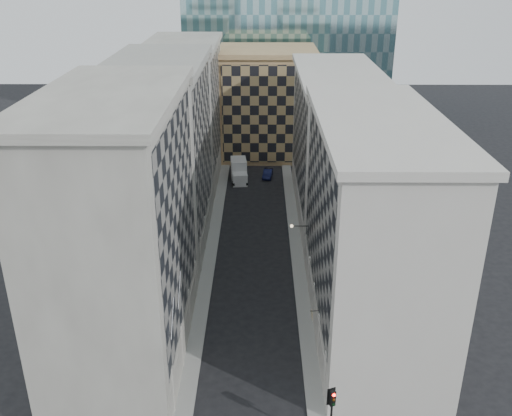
{
  "coord_description": "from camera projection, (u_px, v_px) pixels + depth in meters",
  "views": [
    {
      "loc": [
        0.71,
        -32.05,
        33.05
      ],
      "look_at": [
        0.38,
        14.19,
        12.66
      ],
      "focal_mm": 40.0,
      "sensor_mm": 36.0,
      "label": 1
    }
  ],
  "objects": [
    {
      "name": "bldg_left_b",
      "position": [
        163.0,
        155.0,
        68.36
      ],
      "size": [
        10.8,
        22.8,
        22.7
      ],
      "color": "#99978E",
      "rests_on": "ground"
    },
    {
      "name": "bldg_right_a",
      "position": [
        371.0,
        228.0,
        52.15
      ],
      "size": [
        10.8,
        26.8,
        20.7
      ],
      "color": "beige",
      "rests_on": "ground"
    },
    {
      "name": "bldg_right_b",
      "position": [
        335.0,
        144.0,
        77.05
      ],
      "size": [
        10.8,
        28.8,
        19.7
      ],
      "color": "beige",
      "rests_on": "ground"
    },
    {
      "name": "shop_sign",
      "position": [
        312.0,
        314.0,
        50.87
      ],
      "size": [
        0.77,
        0.68,
        0.75
      ],
      "rotation": [
        0.0,
        0.0,
        0.07
      ],
      "color": "black",
      "rests_on": "ground"
    },
    {
      "name": "bldg_left_c",
      "position": [
        186.0,
        113.0,
        88.69
      ],
      "size": [
        10.8,
        22.8,
        21.7
      ],
      "color": "gray",
      "rests_on": "ground"
    },
    {
      "name": "tan_block",
      "position": [
        267.0,
        103.0,
        100.97
      ],
      "size": [
        16.8,
        14.8,
        18.8
      ],
      "color": "tan",
      "rests_on": "ground"
    },
    {
      "name": "bldg_left_a",
      "position": [
        122.0,
        232.0,
        48.03
      ],
      "size": [
        10.8,
        22.8,
        23.7
      ],
      "color": "gray",
      "rests_on": "ground"
    },
    {
      "name": "bracket_lamp",
      "position": [
        293.0,
        226.0,
        62.09
      ],
      "size": [
        1.98,
        0.36,
        0.36
      ],
      "color": "black",
      "rests_on": "ground"
    },
    {
      "name": "dark_car",
      "position": [
        268.0,
        173.0,
        93.08
      ],
      "size": [
        1.89,
        4.2,
        1.34
      ],
      "primitive_type": "imported",
      "rotation": [
        0.0,
        0.0,
        -0.12
      ],
      "color": "#0E1335",
      "rests_on": "ground"
    },
    {
      "name": "box_truck",
      "position": [
        239.0,
        172.0,
        91.69
      ],
      "size": [
        3.0,
        6.18,
        3.28
      ],
      "rotation": [
        0.0,
        0.0,
        0.1
      ],
      "color": "silver",
      "rests_on": "ground"
    },
    {
      "name": "sidewalk_east",
      "position": [
        297.0,
        250.0,
        70.05
      ],
      "size": [
        1.5,
        100.0,
        0.15
      ],
      "primitive_type": "cube",
      "color": "gray",
      "rests_on": "ground"
    },
    {
      "name": "traffic_light",
      "position": [
        332.0,
        406.0,
        40.62
      ],
      "size": [
        0.62,
        0.61,
        5.01
      ],
      "rotation": [
        0.0,
        0.0,
        0.37
      ],
      "color": "black",
      "rests_on": "sidewalk_east"
    },
    {
      "name": "sidewalk_west",
      "position": [
        211.0,
        250.0,
        70.12
      ],
      "size": [
        1.5,
        100.0,
        0.15
      ],
      "primitive_type": "cube",
      "color": "gray",
      "rests_on": "ground"
    },
    {
      "name": "flagpoles_left",
      "position": [
        176.0,
        304.0,
        44.96
      ],
      "size": [
        0.1,
        6.33,
        2.33
      ],
      "color": "gray",
      "rests_on": "ground"
    }
  ]
}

